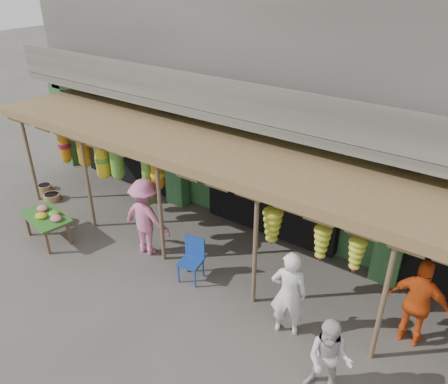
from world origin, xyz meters
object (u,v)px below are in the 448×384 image
Objects in this scene: person_right at (329,360)px; person_shopper at (146,217)px; flower_table at (47,217)px; blue_chair at (192,257)px; person_front at (289,294)px; person_vendor at (418,304)px.

person_shopper is at bearing 157.93° from person_right.
flower_table is 0.76× the size of person_shopper.
person_right is at bearing 162.10° from person_shopper.
blue_chair is 0.54× the size of person_front.
person_shopper reaches higher than blue_chair.
blue_chair is at bearing -25.97° from person_front.
person_front is 3.97m from person_shopper.
person_vendor is (2.00, 1.12, -0.01)m from person_front.
person_front reaches higher than flower_table.
person_shopper is (-1.49, 0.14, 0.41)m from blue_chair.
person_shopper is at bearing 7.65° from person_vendor.
person_right reaches higher than flower_table.
person_front is at bearing -17.03° from blue_chair.
person_shopper reaches higher than flower_table.
person_right is 5.26m from person_shopper.
blue_chair reaches higher than flower_table.
flower_table is 8.55m from person_vendor.
flower_table is 0.97× the size of person_right.
flower_table is 6.39m from person_front.
blue_chair is at bearing 23.73° from flower_table.
person_front is (6.34, 0.74, 0.25)m from flower_table.
blue_chair is 0.55× the size of person_vendor.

